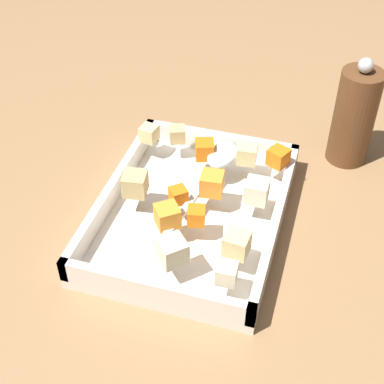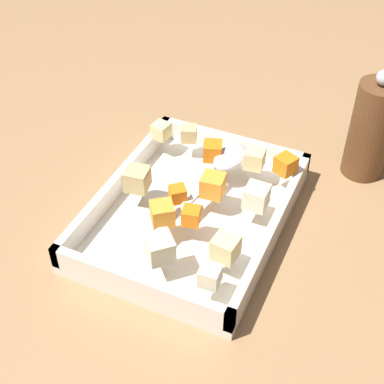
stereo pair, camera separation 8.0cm
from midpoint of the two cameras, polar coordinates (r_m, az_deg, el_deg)
ground_plane at (r=0.84m, az=-4.07°, el=-3.53°), size 4.00×4.00×0.00m
baking_dish at (r=0.83m, az=-2.76°, el=-2.44°), size 0.34×0.26×0.05m
carrot_chunk_far_right at (r=0.80m, az=-4.18°, el=-0.57°), size 0.03×0.03×0.02m
carrot_chunk_under_handle at (r=0.86m, az=6.15°, el=3.44°), size 0.04×0.04×0.03m
carrot_chunk_far_left at (r=0.76m, az=-5.81°, el=-2.53°), size 0.04×0.04×0.03m
carrot_chunk_center at (r=0.81m, az=-0.80°, el=0.75°), size 0.04×0.04×0.03m
carrot_chunk_heap_top at (r=0.87m, az=-1.34°, el=4.22°), size 0.04×0.04×0.03m
carrot_chunk_corner_ne at (r=0.76m, az=-2.57°, el=-2.55°), size 0.03×0.03×0.02m
potato_chunk_near_left at (r=0.69m, az=0.22°, el=-8.42°), size 0.03×0.03×0.03m
potato_chunk_mid_left at (r=0.72m, az=1.39°, el=-5.43°), size 0.03×0.03×0.03m
potato_chunk_rim_edge at (r=0.91m, az=-4.03°, el=5.78°), size 0.03×0.03×0.02m
potato_chunk_corner_se at (r=0.80m, az=3.75°, el=-0.01°), size 0.03×0.03×0.03m
potato_chunk_front_center at (r=0.82m, az=-8.51°, el=0.89°), size 0.04×0.04×0.03m
potato_chunk_near_spoon at (r=0.92m, az=-6.91°, el=5.82°), size 0.03×0.03×0.03m
potato_chunk_back_center at (r=0.72m, az=-5.23°, el=-6.15°), size 0.05×0.05×0.03m
potato_chunk_near_right at (r=0.87m, az=2.99°, el=3.80°), size 0.03×0.03×0.03m
serving_spoon at (r=0.86m, az=0.12°, el=3.19°), size 0.24×0.07×0.02m
pepper_mill at (r=0.94m, az=13.82°, el=7.37°), size 0.07×0.07×0.19m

